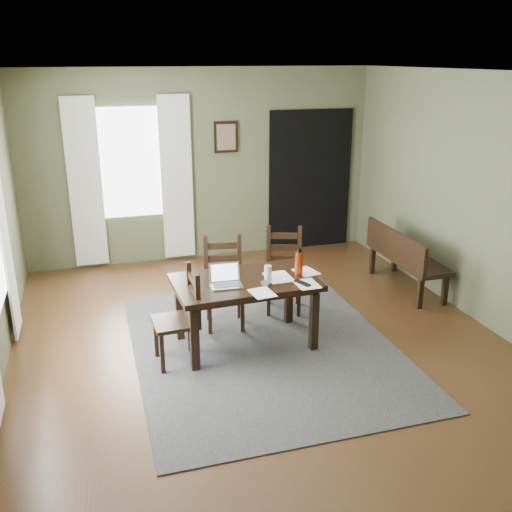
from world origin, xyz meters
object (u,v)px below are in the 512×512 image
object	(u,v)px
bench	(403,254)
chair_end	(181,318)
chair_back_left	(224,284)
dining_table	(245,288)
chair_back_right	(284,271)
water_bottle	(299,263)
laptop	(226,280)

from	to	relation	value
bench	chair_end	bearing A→B (deg)	109.12
chair_back_left	bench	world-z (taller)	chair_back_left
dining_table	chair_back_right	world-z (taller)	chair_back_right
dining_table	chair_back_left	world-z (taller)	chair_back_left
dining_table	chair_end	world-z (taller)	chair_end
chair_end	water_bottle	world-z (taller)	water_bottle
dining_table	chair_back_left	bearing A→B (deg)	97.66
chair_back_left	laptop	bearing A→B (deg)	-92.51
bench	dining_table	bearing A→B (deg)	110.67
chair_back_left	water_bottle	size ratio (longest dim) A/B	3.46
chair_back_right	water_bottle	bearing A→B (deg)	-79.94
dining_table	bench	world-z (taller)	bench
chair_end	water_bottle	size ratio (longest dim) A/B	3.33
chair_back_left	water_bottle	bearing A→B (deg)	-31.23
chair_end	laptop	size ratio (longest dim) A/B	3.02
chair_back_right	bench	world-z (taller)	chair_back_right
chair_back_right	laptop	world-z (taller)	chair_back_right
chair_back_left	water_bottle	distance (m)	0.93
chair_end	water_bottle	xyz separation A→B (m)	(1.25, 0.14, 0.39)
dining_table	chair_back_right	size ratio (longest dim) A/B	1.51
dining_table	chair_end	xyz separation A→B (m)	(-0.69, -0.17, -0.17)
chair_back_right	water_bottle	distance (m)	0.85
bench	water_bottle	world-z (taller)	water_bottle
chair_back_right	water_bottle	world-z (taller)	water_bottle
chair_end	bench	bearing A→B (deg)	106.68
water_bottle	bench	bearing A→B (deg)	27.23
chair_back_right	water_bottle	xyz separation A→B (m)	(-0.11, -0.76, 0.38)
bench	laptop	xyz separation A→B (m)	(-2.53, -0.94, 0.31)
chair_back_left	bench	bearing A→B (deg)	17.29
dining_table	water_bottle	size ratio (longest dim) A/B	5.12
water_bottle	chair_back_left	bearing A→B (deg)	139.76
chair_back_left	laptop	distance (m)	0.67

